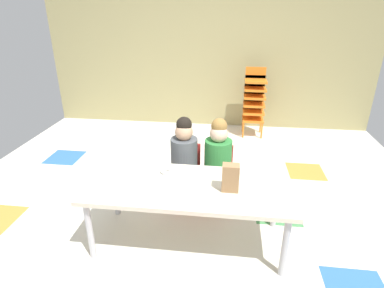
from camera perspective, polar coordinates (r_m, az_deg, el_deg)
ground_plane at (r=3.27m, az=-0.89°, el=-11.27°), size 5.24×5.01×0.02m
back_wall at (r=5.20m, az=3.08°, el=17.77°), size 5.24×0.10×2.66m
craft_table at (r=2.55m, az=-0.58°, el=-8.40°), size 1.65×0.70×0.55m
seated_child_near_camera at (r=3.05m, az=-1.42°, el=-1.69°), size 0.32×0.31×0.92m
seated_child_middle_seat at (r=3.02m, az=4.78°, el=-2.02°), size 0.32×0.31×0.92m
kid_chair_orange_stack at (r=4.93m, az=11.25°, el=8.09°), size 0.32×0.30×1.04m
paper_bag_brown at (r=2.43m, az=7.02°, el=-6.11°), size 0.13×0.09×0.22m
paper_plate_near_edge at (r=2.70m, az=-4.63°, el=-5.26°), size 0.18×0.18×0.01m
donut_powdered_on_plate at (r=2.69m, az=-4.64°, el=-4.88°), size 0.12×0.12×0.03m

